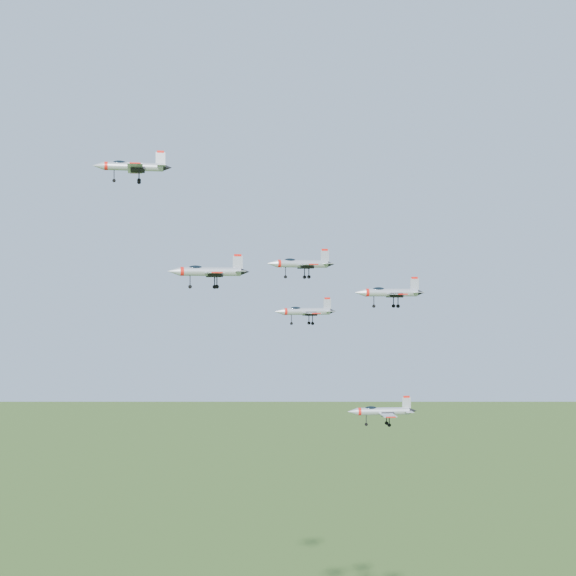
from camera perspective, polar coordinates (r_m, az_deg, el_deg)
name	(u,v)px	position (r m, az deg, el deg)	size (l,w,h in m)	color
jet_lead	(131,166)	(141.73, -11.07, 8.49)	(13.45, 11.35, 3.62)	#A9AFB6
jet_left_high	(208,271)	(125.54, -5.71, 1.19)	(12.95, 10.84, 3.47)	#A9AFB6
jet_right_high	(300,264)	(116.32, 0.88, 1.75)	(10.47, 8.68, 2.80)	#A9AFB6
jet_left_low	(305,311)	(144.35, 1.21, -1.66)	(11.74, 9.77, 3.14)	#A9AFB6
jet_right_low	(389,292)	(126.24, 7.20, -0.31)	(11.52, 9.69, 3.09)	#A9AFB6
jet_trail	(381,411)	(145.78, 6.65, -8.69)	(12.34, 10.54, 3.38)	#A9AFB6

